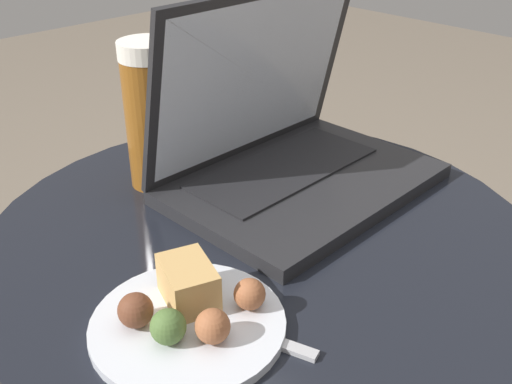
% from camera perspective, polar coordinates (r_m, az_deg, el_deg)
% --- Properties ---
extents(table, '(0.64, 0.64, 0.50)m').
position_cam_1_polar(table, '(0.79, 0.41, -12.89)').
color(table, black).
rests_on(table, ground_plane).
extents(laptop, '(0.34, 0.25, 0.25)m').
position_cam_1_polar(laptop, '(0.78, 2.92, 4.29)').
color(laptop, '#232326').
rests_on(laptop, table).
extents(beer_glass, '(0.07, 0.07, 0.19)m').
position_cam_1_polar(beer_glass, '(0.77, -9.82, 7.23)').
color(beer_glass, brown).
rests_on(beer_glass, table).
extents(snack_plate, '(0.18, 0.18, 0.05)m').
position_cam_1_polar(snack_plate, '(0.56, -6.47, -11.41)').
color(snack_plate, silver).
rests_on(snack_plate, table).
extents(fork, '(0.07, 0.17, 0.00)m').
position_cam_1_polar(fork, '(0.57, -3.58, -12.25)').
color(fork, '#B2B2B7').
rests_on(fork, table).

